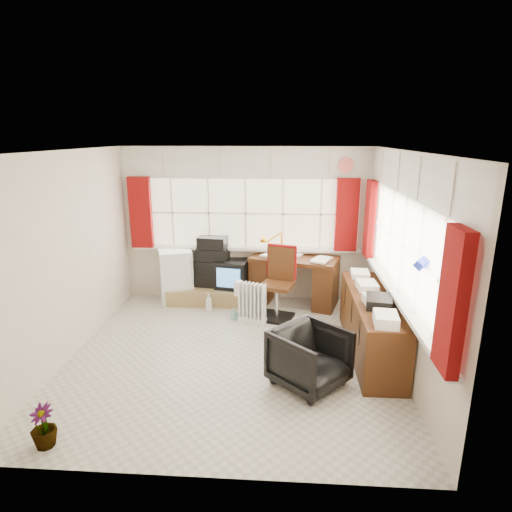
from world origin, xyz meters
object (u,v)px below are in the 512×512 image
Objects in this scene: desk at (294,278)px; task_chair at (279,280)px; mini_fridge at (176,275)px; desk_lamp at (282,240)px; office_chair at (310,358)px; tv_bench at (212,295)px; radiator at (252,307)px; crt_tv at (233,274)px; credenza at (371,324)px.

desk is 1.37× the size of task_chair.
task_chair is 1.80m from mini_fridge.
desk_lamp is at bearing -139.46° from desk.
office_chair is (0.34, -2.21, -0.77)m from desk_lamp.
office_chair reaches higher than tv_bench.
crt_tv is at bearing 114.76° from radiator.
task_chair is 1.89× the size of crt_tv.
tv_bench is at bearing -176.60° from desk.
desk_lamp is at bearing -5.09° from tv_bench.
tv_bench is at bearing -165.50° from crt_tv.
office_chair reaches higher than radiator.
tv_bench is (-1.47, 2.32, -0.20)m from office_chair.
crt_tv is (-0.38, 0.83, 0.23)m from radiator.
office_chair is at bearing -81.33° from desk_lamp.
office_chair is 0.83× the size of mini_fridge.
radiator is (-0.39, -0.29, -0.33)m from task_chair.
desk_lamp is 1.14m from radiator.
office_chair is at bearing -64.77° from crt_tv.
task_chair is 1.91m from office_chair.
radiator is 1.06× the size of crt_tv.
task_chair reaches higher than desk.
radiator is (-0.41, -0.64, -0.85)m from desk_lamp.
credenza is 2.30× the size of mini_fridge.
radiator is at bearing -45.74° from tv_bench.
desk is 1.85m from credenza.
crt_tv is (0.34, 0.09, 0.35)m from tv_bench.
task_chair is 1.59m from credenza.
desk is at bearing 40.54° from desk_lamp.
desk_lamp reaches higher than desk.
desk is 0.60m from task_chair.
credenza reaches higher than office_chair.
desk is 2.44× the size of radiator.
tv_bench is at bearing 134.26° from radiator.
credenza is (0.93, -1.60, -0.05)m from desk.
desk_lamp is at bearing 57.42° from radiator.
radiator is 1.05m from tv_bench.
radiator is 0.95m from crt_tv.
desk_lamp is 0.74× the size of radiator.
tv_bench is (-0.73, 0.74, -0.13)m from radiator.
tv_bench is (-1.14, 0.10, -0.98)m from desk_lamp.
desk is 0.75× the size of credenza.
crt_tv is 0.66× the size of mini_fridge.
tv_bench is at bearing 75.35° from office_chair.
credenza is 3.29m from mini_fridge.
radiator is at bearing 68.35° from office_chair.
mini_fridge is at bearing -180.00° from desk.
tv_bench is (-1.12, 0.45, -0.46)m from task_chair.
task_chair reaches higher than crt_tv.
crt_tv reaches higher than office_chair.
office_chair is at bearing -57.52° from tv_bench.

